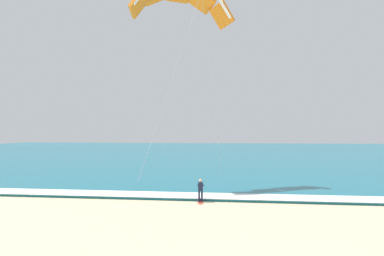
{
  "coord_description": "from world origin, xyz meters",
  "views": [
    {
      "loc": [
        -3.11,
        -9.35,
        5.04
      ],
      "look_at": [
        -6.36,
        18.17,
        5.4
      ],
      "focal_mm": 30.25,
      "sensor_mm": 36.0,
      "label": 1
    }
  ],
  "objects": [
    {
      "name": "kitesurfer",
      "position": [
        -5.23,
        13.81,
        0.94
      ],
      "size": [
        0.55,
        0.53,
        1.69
      ],
      "color": "#191E38",
      "rests_on": "ground"
    },
    {
      "name": "kite_primary",
      "position": [
        -7.25,
        17.62,
        16.18
      ],
      "size": [
        8.38,
        5.73,
        16.38
      ],
      "color": "orange"
    },
    {
      "name": "surfboard",
      "position": [
        -5.23,
        13.79,
        0.03
      ],
      "size": [
        0.51,
        1.42,
        0.09
      ],
      "color": "#E04C38",
      "rests_on": "ground"
    },
    {
      "name": "sea",
      "position": [
        0.0,
        74.17,
        0.1
      ],
      "size": [
        200.0,
        120.0,
        0.2
      ],
      "primitive_type": "cube",
      "color": "#146075",
      "rests_on": "ground"
    },
    {
      "name": "surf_foam",
      "position": [
        0.0,
        15.17,
        0.22
      ],
      "size": [
        200.0,
        2.27,
        0.04
      ],
      "primitive_type": "cube",
      "color": "white",
      "rests_on": "sea"
    }
  ]
}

